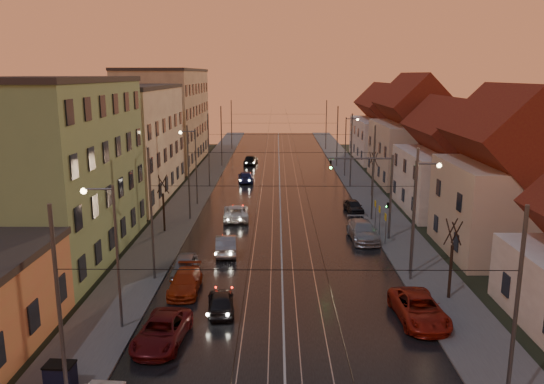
{
  "coord_description": "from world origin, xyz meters",
  "views": [
    {
      "loc": [
        -0.4,
        -24.48,
        13.57
      ],
      "look_at": [
        -0.8,
        21.7,
        3.28
      ],
      "focal_mm": 35.0,
      "sensor_mm": 36.0,
      "label": 1
    }
  ],
  "objects_px": {
    "traffic_light_mast": "(379,186)",
    "driving_car_3": "(246,177)",
    "dumpster": "(60,377)",
    "street_lamp_1": "(418,207)",
    "parked_left_2": "(185,282)",
    "driving_car_1": "(226,244)",
    "driving_car_0": "(221,301)",
    "driving_car_2": "(236,212)",
    "parked_left_1": "(162,331)",
    "street_lamp_2": "(193,159)",
    "street_lamp_3": "(348,141)",
    "parked_right_2": "(354,206)",
    "parked_right_1": "(363,231)",
    "driving_car_4": "(251,160)",
    "parked_right_0": "(419,309)",
    "street_lamp_0": "(111,243)",
    "parked_left_3": "(185,266)"
  },
  "relations": [
    {
      "from": "driving_car_0",
      "to": "parked_right_0",
      "type": "xyz_separation_m",
      "value": [
        11.23,
        -1.09,
        0.1
      ]
    },
    {
      "from": "driving_car_1",
      "to": "parked_right_2",
      "type": "height_order",
      "value": "driving_car_1"
    },
    {
      "from": "parked_right_0",
      "to": "parked_right_2",
      "type": "bearing_deg",
      "value": 87.55
    },
    {
      "from": "traffic_light_mast",
      "to": "driving_car_2",
      "type": "height_order",
      "value": "traffic_light_mast"
    },
    {
      "from": "parked_right_2",
      "to": "dumpster",
      "type": "height_order",
      "value": "dumpster"
    },
    {
      "from": "driving_car_3",
      "to": "parked_left_1",
      "type": "xyz_separation_m",
      "value": [
        -1.93,
        -41.81,
        0.0
      ]
    },
    {
      "from": "street_lamp_2",
      "to": "parked_right_2",
      "type": "relative_size",
      "value": 2.2
    },
    {
      "from": "driving_car_0",
      "to": "parked_left_2",
      "type": "xyz_separation_m",
      "value": [
        -2.57,
        2.91,
        0.02
      ]
    },
    {
      "from": "parked_left_2",
      "to": "driving_car_4",
      "type": "bearing_deg",
      "value": 86.96
    },
    {
      "from": "street_lamp_3",
      "to": "traffic_light_mast",
      "type": "distance_m",
      "value": 28.03
    },
    {
      "from": "parked_left_1",
      "to": "parked_right_2",
      "type": "height_order",
      "value": "parked_left_1"
    },
    {
      "from": "driving_car_3",
      "to": "parked_right_2",
      "type": "bearing_deg",
      "value": 122.7
    },
    {
      "from": "driving_car_0",
      "to": "driving_car_4",
      "type": "relative_size",
      "value": 0.82
    },
    {
      "from": "driving_car_0",
      "to": "driving_car_4",
      "type": "xyz_separation_m",
      "value": [
        -0.73,
        51.4,
        0.14
      ]
    },
    {
      "from": "traffic_light_mast",
      "to": "driving_car_3",
      "type": "relative_size",
      "value": 1.55
    },
    {
      "from": "driving_car_2",
      "to": "parked_left_2",
      "type": "xyz_separation_m",
      "value": [
        -1.94,
        -17.16,
        -0.05
      ]
    },
    {
      "from": "street_lamp_3",
      "to": "traffic_light_mast",
      "type": "bearing_deg",
      "value": -92.27
    },
    {
      "from": "street_lamp_3",
      "to": "driving_car_4",
      "type": "relative_size",
      "value": 1.76
    },
    {
      "from": "dumpster",
      "to": "street_lamp_0",
      "type": "bearing_deg",
      "value": 86.8
    },
    {
      "from": "parked_left_2",
      "to": "street_lamp_0",
      "type": "bearing_deg",
      "value": -120.5
    },
    {
      "from": "parked_right_2",
      "to": "driving_car_4",
      "type": "bearing_deg",
      "value": 104.79
    },
    {
      "from": "driving_car_4",
      "to": "parked_right_0",
      "type": "height_order",
      "value": "driving_car_4"
    },
    {
      "from": "parked_right_1",
      "to": "street_lamp_3",
      "type": "bearing_deg",
      "value": 83.05
    },
    {
      "from": "street_lamp_1",
      "to": "driving_car_3",
      "type": "bearing_deg",
      "value": 112.63
    },
    {
      "from": "street_lamp_0",
      "to": "street_lamp_2",
      "type": "height_order",
      "value": "same"
    },
    {
      "from": "driving_car_3",
      "to": "driving_car_0",
      "type": "bearing_deg",
      "value": 86.09
    },
    {
      "from": "street_lamp_1",
      "to": "parked_right_0",
      "type": "xyz_separation_m",
      "value": [
        -1.5,
        -6.9,
        -4.15
      ]
    },
    {
      "from": "parked_left_2",
      "to": "driving_car_3",
      "type": "bearing_deg",
      "value": 86.13
    },
    {
      "from": "parked_right_1",
      "to": "dumpster",
      "type": "distance_m",
      "value": 27.47
    },
    {
      "from": "street_lamp_3",
      "to": "parked_left_1",
      "type": "bearing_deg",
      "value": -108.66
    },
    {
      "from": "street_lamp_2",
      "to": "street_lamp_3",
      "type": "xyz_separation_m",
      "value": [
        18.21,
        16.0,
        0.0
      ]
    },
    {
      "from": "traffic_light_mast",
      "to": "parked_right_1",
      "type": "relative_size",
      "value": 1.35
    },
    {
      "from": "street_lamp_3",
      "to": "dumpster",
      "type": "xyz_separation_m",
      "value": [
        -18.89,
        -49.83,
        -4.19
      ]
    },
    {
      "from": "dumpster",
      "to": "traffic_light_mast",
      "type": "bearing_deg",
      "value": 54.32
    },
    {
      "from": "parked_right_2",
      "to": "street_lamp_1",
      "type": "bearing_deg",
      "value": -91.71
    },
    {
      "from": "traffic_light_mast",
      "to": "parked_left_2",
      "type": "xyz_separation_m",
      "value": [
        -14.19,
        -10.89,
        -3.94
      ]
    },
    {
      "from": "driving_car_3",
      "to": "dumpster",
      "type": "relative_size",
      "value": 3.87
    },
    {
      "from": "street_lamp_2",
      "to": "parked_right_1",
      "type": "relative_size",
      "value": 1.5
    },
    {
      "from": "traffic_light_mast",
      "to": "driving_car_1",
      "type": "xyz_separation_m",
      "value": [
        -12.3,
        -3.46,
        -3.87
      ]
    },
    {
      "from": "driving_car_4",
      "to": "parked_right_2",
      "type": "relative_size",
      "value": 1.25
    },
    {
      "from": "driving_car_0",
      "to": "driving_car_3",
      "type": "height_order",
      "value": "driving_car_3"
    },
    {
      "from": "street_lamp_1",
      "to": "parked_left_2",
      "type": "distance_m",
      "value": 16.14
    },
    {
      "from": "street_lamp_3",
      "to": "parked_left_3",
      "type": "xyz_separation_m",
      "value": [
        -15.8,
        -36.19,
        -4.19
      ]
    },
    {
      "from": "driving_car_0",
      "to": "driving_car_1",
      "type": "xyz_separation_m",
      "value": [
        -0.68,
        10.35,
        0.09
      ]
    },
    {
      "from": "parked_left_1",
      "to": "parked_right_1",
      "type": "xyz_separation_m",
      "value": [
        13.11,
        17.58,
        0.1
      ]
    },
    {
      "from": "driving_car_1",
      "to": "dumpster",
      "type": "height_order",
      "value": "driving_car_1"
    },
    {
      "from": "driving_car_1",
      "to": "driving_car_2",
      "type": "distance_m",
      "value": 9.72
    },
    {
      "from": "parked_right_0",
      "to": "dumpster",
      "type": "distance_m",
      "value": 18.72
    },
    {
      "from": "street_lamp_0",
      "to": "street_lamp_1",
      "type": "xyz_separation_m",
      "value": [
        18.21,
        8.0,
        0.0
      ]
    },
    {
      "from": "traffic_light_mast",
      "to": "street_lamp_2",
      "type": "bearing_deg",
      "value": 144.93
    }
  ]
}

